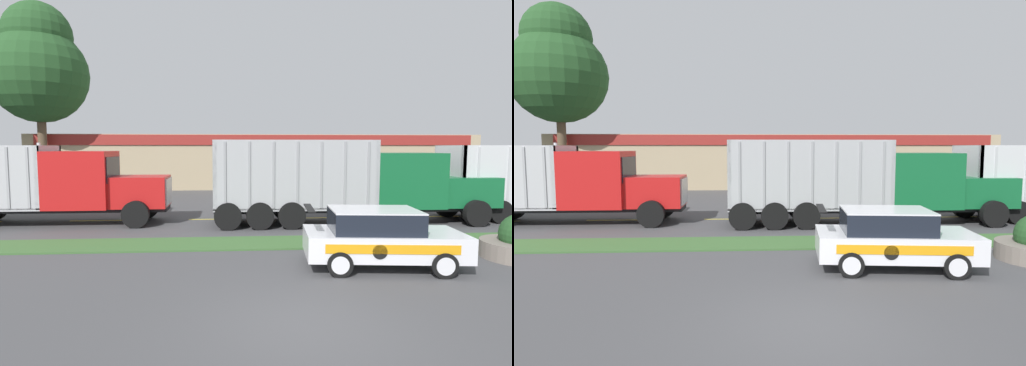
% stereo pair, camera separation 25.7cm
% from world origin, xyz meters
% --- Properties ---
extents(ground_plane, '(600.00, 600.00, 0.00)m').
position_xyz_m(ground_plane, '(0.00, 0.00, 0.00)').
color(ground_plane, '#474749').
extents(grass_verge, '(120.00, 1.87, 0.06)m').
position_xyz_m(grass_verge, '(0.00, 6.46, 0.03)').
color(grass_verge, '#3D6633').
rests_on(grass_verge, ground_plane).
extents(centre_line_3, '(2.40, 0.14, 0.01)m').
position_xyz_m(centre_line_3, '(-7.50, 11.40, 0.00)').
color(centre_line_3, yellow).
rests_on(centre_line_3, ground_plane).
extents(centre_line_4, '(2.40, 0.14, 0.01)m').
position_xyz_m(centre_line_4, '(-2.10, 11.40, 0.00)').
color(centre_line_4, yellow).
rests_on(centre_line_4, ground_plane).
extents(centre_line_5, '(2.40, 0.14, 0.01)m').
position_xyz_m(centre_line_5, '(3.30, 11.40, 0.00)').
color(centre_line_5, yellow).
rests_on(centre_line_5, ground_plane).
extents(centre_line_6, '(2.40, 0.14, 0.01)m').
position_xyz_m(centre_line_6, '(8.70, 11.40, 0.00)').
color(centre_line_6, yellow).
rests_on(centre_line_6, ground_plane).
extents(dump_truck_mid, '(12.52, 2.66, 3.67)m').
position_xyz_m(dump_truck_mid, '(5.02, 10.02, 1.66)').
color(dump_truck_mid, black).
rests_on(dump_truck_mid, ground_plane).
extents(dump_truck_trail, '(11.44, 2.60, 3.55)m').
position_xyz_m(dump_truck_trail, '(-8.98, 10.71, 1.64)').
color(dump_truck_trail, black).
rests_on(dump_truck_trail, ground_plane).
extents(rally_car, '(4.47, 2.36, 1.68)m').
position_xyz_m(rally_car, '(2.76, 3.50, 0.86)').
color(rally_car, white).
rests_on(rally_car, ground_plane).
extents(store_building_backdrop, '(36.20, 12.10, 4.40)m').
position_xyz_m(store_building_backdrop, '(1.10, 30.22, 2.20)').
color(store_building_backdrop, tan).
rests_on(store_building_backdrop, ground_plane).
extents(tree_behind_left, '(6.87, 6.87, 13.77)m').
position_xyz_m(tree_behind_left, '(-15.11, 23.41, 9.28)').
color(tree_behind_left, brown).
rests_on(tree_behind_left, ground_plane).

